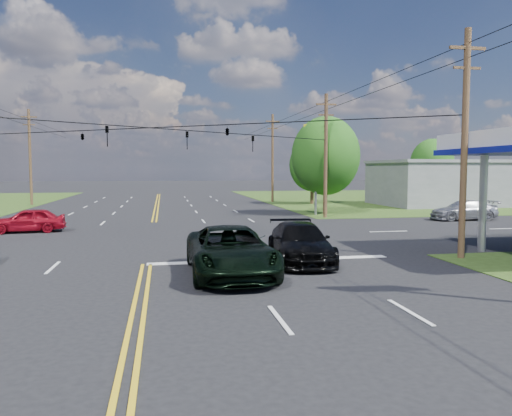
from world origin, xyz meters
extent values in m
plane|color=black|center=(0.00, 12.00, 0.00)|extent=(280.00, 280.00, 0.00)
cube|color=#2A4014|center=(35.00, 44.00, 0.00)|extent=(46.00, 48.00, 0.03)
cube|color=silver|center=(5.00, 4.00, 0.00)|extent=(10.00, 0.50, 0.02)
cube|color=slate|center=(30.00, 32.00, 2.20)|extent=(14.00, 10.00, 4.40)
cylinder|color=#A5A5AA|center=(15.00, 4.50, 2.33)|extent=(0.36, 0.36, 4.65)
cylinder|color=#49331F|center=(13.00, 3.00, 4.75)|extent=(0.28, 0.28, 9.50)
cube|color=#49331F|center=(13.00, 3.00, 8.70)|extent=(1.60, 0.12, 0.12)
cube|color=#49331F|center=(13.00, 3.00, 7.90)|extent=(1.20, 0.10, 0.10)
cylinder|color=#49331F|center=(13.00, 21.00, 4.75)|extent=(0.28, 0.28, 9.50)
cube|color=#49331F|center=(13.00, 21.00, 8.70)|extent=(1.60, 0.12, 0.12)
cube|color=#49331F|center=(13.00, 21.00, 7.90)|extent=(1.20, 0.10, 0.10)
cylinder|color=#49331F|center=(-13.00, 40.00, 5.00)|extent=(0.28, 0.28, 10.00)
cube|color=#49331F|center=(-13.00, 40.00, 9.20)|extent=(1.60, 0.12, 0.12)
cube|color=#49331F|center=(-13.00, 40.00, 8.40)|extent=(1.20, 0.10, 0.10)
cylinder|color=#49331F|center=(13.00, 40.00, 5.00)|extent=(0.28, 0.28, 10.00)
cube|color=#49331F|center=(13.00, 40.00, 9.20)|extent=(1.60, 0.12, 0.12)
cube|color=#49331F|center=(13.00, 40.00, 8.40)|extent=(1.20, 0.10, 0.10)
imported|color=black|center=(-2.08, 10.56, 5.42)|extent=(0.17, 0.21, 1.05)
imported|color=black|center=(2.08, 13.44, 5.42)|extent=(0.17, 0.21, 1.05)
imported|color=black|center=(6.50, 16.50, 5.42)|extent=(0.17, 0.21, 1.05)
imported|color=black|center=(-3.90, 14.70, 5.70)|extent=(1.24, 0.26, 0.50)
imported|color=black|center=(3.90, 9.30, 5.70)|extent=(1.24, 0.26, 0.50)
cylinder|color=black|center=(13.00, 10.00, 8.90)|extent=(0.04, 100.00, 0.04)
cylinder|color=black|center=(13.00, 10.00, 8.30)|extent=(0.04, 100.00, 0.04)
cylinder|color=#49331F|center=(14.00, 24.00, 1.65)|extent=(0.36, 0.36, 3.30)
ellipsoid|color=#214A13|center=(14.00, 24.00, 4.88)|extent=(5.70, 5.70, 6.60)
cylinder|color=#49331F|center=(16.50, 36.00, 1.43)|extent=(0.36, 0.36, 2.86)
ellipsoid|color=#214A13|center=(16.50, 36.00, 4.23)|extent=(4.94, 4.94, 5.72)
cylinder|color=#49331F|center=(34.00, 42.00, 1.54)|extent=(0.36, 0.36, 3.08)
ellipsoid|color=#214A13|center=(34.00, 42.00, 4.55)|extent=(5.32, 5.32, 6.16)
imported|color=black|center=(3.00, 1.47, 0.86)|extent=(2.87, 6.19, 1.72)
imported|color=black|center=(6.12, 3.50, 0.78)|extent=(2.69, 5.58, 1.57)
imported|color=maroon|center=(-7.29, 15.73, 0.72)|extent=(4.39, 2.16, 1.44)
imported|color=#9E9EA2|center=(22.55, 17.50, 0.73)|extent=(5.04, 2.10, 1.46)
cylinder|color=#A5A5AA|center=(13.00, 23.44, 3.75)|extent=(0.20, 0.20, 7.50)
cube|color=gold|center=(13.00, 23.44, 6.90)|extent=(2.00, 1.02, 1.03)
camera|label=1|loc=(0.69, -15.87, 3.75)|focal=35.00mm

